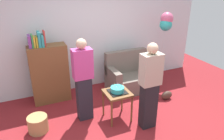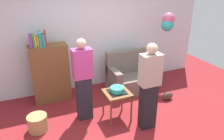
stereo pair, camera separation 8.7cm
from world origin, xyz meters
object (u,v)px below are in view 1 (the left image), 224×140
at_px(couch, 129,77).
at_px(wicker_basket, 38,124).
at_px(side_table, 117,96).
at_px(birthday_cake, 117,90).
at_px(person_holding_cake, 150,87).
at_px(person_blowing_candles, 83,80).
at_px(bookshelf, 49,73).
at_px(handbag, 167,95).
at_px(balloon_bunch, 166,22).

relative_size(couch, wicker_basket, 3.06).
height_order(side_table, birthday_cake, birthday_cake).
xyz_separation_m(couch, person_holding_cake, (-0.39, -1.45, 0.49)).
bearing_deg(person_holding_cake, person_blowing_candles, -5.47).
distance_m(bookshelf, person_holding_cake, 2.26).
bearing_deg(birthday_cake, person_holding_cake, -47.12).
relative_size(bookshelf, handbag, 5.78).
bearing_deg(couch, birthday_cake, -128.82).
height_order(bookshelf, side_table, bookshelf).
relative_size(side_table, balloon_bunch, 0.32).
relative_size(bookshelf, person_holding_cake, 0.99).
height_order(person_holding_cake, balloon_bunch, balloon_bunch).
distance_m(bookshelf, person_blowing_candles, 1.09).
height_order(wicker_basket, handbag, wicker_basket).
distance_m(person_blowing_candles, person_holding_cake, 1.23).
bearing_deg(birthday_cake, bookshelf, 130.63).
height_order(couch, handbag, couch).
bearing_deg(birthday_cake, balloon_bunch, 28.83).
distance_m(wicker_basket, balloon_bunch, 3.62).
relative_size(person_blowing_candles, balloon_bunch, 0.88).
xyz_separation_m(side_table, person_holding_cake, (0.42, -0.45, 0.33)).
bearing_deg(couch, balloon_bunch, -2.59).
xyz_separation_m(couch, balloon_bunch, (0.93, -0.04, 1.29)).
height_order(person_holding_cake, wicker_basket, person_holding_cake).
xyz_separation_m(couch, handbag, (0.56, -0.80, -0.24)).
bearing_deg(person_blowing_candles, handbag, 7.09).
xyz_separation_m(person_blowing_candles, handbag, (1.94, -0.08, -0.73)).
distance_m(couch, birthday_cake, 1.32).
xyz_separation_m(bookshelf, birthday_cake, (1.07, -1.24, -0.04)).
height_order(person_blowing_candles, person_holding_cake, same).
distance_m(bookshelf, side_table, 1.65).
relative_size(birthday_cake, person_blowing_candles, 0.20).
bearing_deg(handbag, wicker_basket, 179.45).
bearing_deg(balloon_bunch, handbag, -116.49).
xyz_separation_m(person_holding_cake, handbag, (0.94, 0.65, -0.73)).
height_order(couch, wicker_basket, couch).
height_order(side_table, person_blowing_candles, person_blowing_candles).
height_order(side_table, person_holding_cake, person_holding_cake).
bearing_deg(handbag, person_holding_cake, -145.59).
bearing_deg(wicker_basket, person_holding_cake, -19.46).
height_order(side_table, handbag, side_table).
bearing_deg(balloon_bunch, person_holding_cake, -133.24).
bearing_deg(wicker_basket, couch, 18.69).
bearing_deg(balloon_bunch, wicker_basket, -167.20).
distance_m(birthday_cake, person_blowing_candles, 0.67).
relative_size(side_table, person_holding_cake, 0.36).
bearing_deg(bookshelf, birthday_cake, -49.37).
bearing_deg(balloon_bunch, couch, 177.41).
bearing_deg(side_table, handbag, 8.25).
height_order(couch, person_holding_cake, person_holding_cake).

